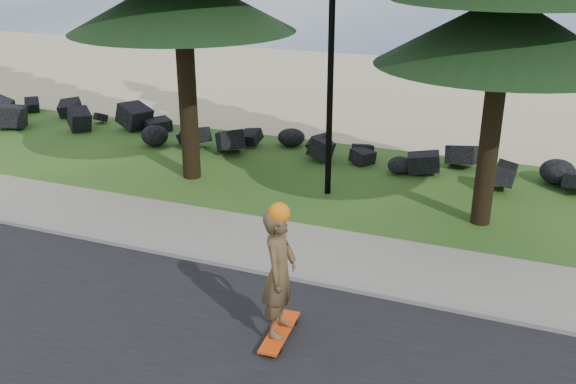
# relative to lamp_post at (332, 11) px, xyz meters

# --- Properties ---
(ground) EXTENTS (160.00, 160.00, 0.00)m
(ground) POSITION_rel_lamp_post_xyz_m (0.00, -3.20, -4.13)
(ground) COLOR #24531A
(ground) RESTS_ON ground
(kerb) EXTENTS (160.00, 0.20, 0.10)m
(kerb) POSITION_rel_lamp_post_xyz_m (0.00, -4.10, -4.08)
(kerb) COLOR gray
(kerb) RESTS_ON ground
(sidewalk) EXTENTS (160.00, 2.00, 0.08)m
(sidewalk) POSITION_rel_lamp_post_xyz_m (0.00, -3.00, -4.09)
(sidewalk) COLOR gray
(sidewalk) RESTS_ON ground
(beach_sand) EXTENTS (160.00, 15.00, 0.01)m
(beach_sand) POSITION_rel_lamp_post_xyz_m (0.00, 11.30, -4.13)
(beach_sand) COLOR #CCB388
(beach_sand) RESTS_ON ground
(ocean) EXTENTS (160.00, 58.00, 0.01)m
(ocean) POSITION_rel_lamp_post_xyz_m (0.00, 47.80, -4.13)
(ocean) COLOR #3B5272
(ocean) RESTS_ON ground
(seawall_boulders) EXTENTS (60.00, 2.40, 1.10)m
(seawall_boulders) POSITION_rel_lamp_post_xyz_m (0.00, 2.40, -4.13)
(seawall_boulders) COLOR black
(seawall_boulders) RESTS_ON ground
(lamp_post) EXTENTS (0.25, 0.14, 8.14)m
(lamp_post) POSITION_rel_lamp_post_xyz_m (0.00, 0.00, 0.00)
(lamp_post) COLOR black
(lamp_post) RESTS_ON ground
(skateboarder) EXTENTS (0.51, 1.18, 2.17)m
(skateboarder) POSITION_rel_lamp_post_xyz_m (1.18, -5.83, -3.04)
(skateboarder) COLOR #EE450E
(skateboarder) RESTS_ON ground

